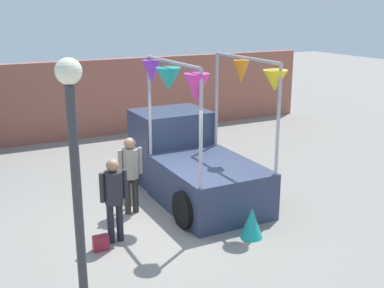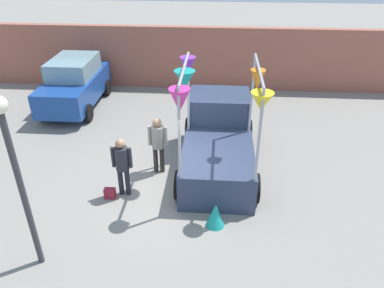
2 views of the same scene
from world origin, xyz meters
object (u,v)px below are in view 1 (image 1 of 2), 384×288
at_px(handbag, 101,243).
at_px(vendor_truck, 188,157).
at_px(street_lamp, 75,163).
at_px(person_customer, 114,193).
at_px(person_vendor, 130,168).
at_px(folded_kite_bundle_teal, 252,223).

bearing_deg(handbag, vendor_truck, 34.71).
bearing_deg(street_lamp, person_customer, 63.07).
bearing_deg(person_vendor, handbag, -129.68).
xyz_separation_m(person_vendor, handbag, (-1.09, -1.31, -0.88)).
relative_size(vendor_truck, street_lamp, 1.10).
distance_m(person_vendor, street_lamp, 4.27).
distance_m(person_customer, handbag, 0.93).
bearing_deg(vendor_truck, street_lamp, -131.31).
bearing_deg(folded_kite_bundle_teal, person_vendor, 127.45).
xyz_separation_m(handbag, street_lamp, (-0.87, -2.21, 2.31)).
bearing_deg(person_customer, street_lamp, -116.93).
bearing_deg(street_lamp, folded_kite_bundle_teal, 20.88).
distance_m(person_vendor, handbag, 1.91).
relative_size(person_customer, folded_kite_bundle_teal, 2.72).
relative_size(person_customer, handbag, 5.83).
height_order(vendor_truck, folded_kite_bundle_teal, vendor_truck).
relative_size(vendor_truck, person_vendor, 2.45).
bearing_deg(vendor_truck, handbag, -145.29).
xyz_separation_m(person_vendor, folded_kite_bundle_teal, (1.64, -2.14, -0.72)).
relative_size(vendor_truck, folded_kite_bundle_teal, 6.85).
height_order(person_vendor, folded_kite_bundle_teal, person_vendor).
xyz_separation_m(person_customer, person_vendor, (0.74, 1.11, 0.03)).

